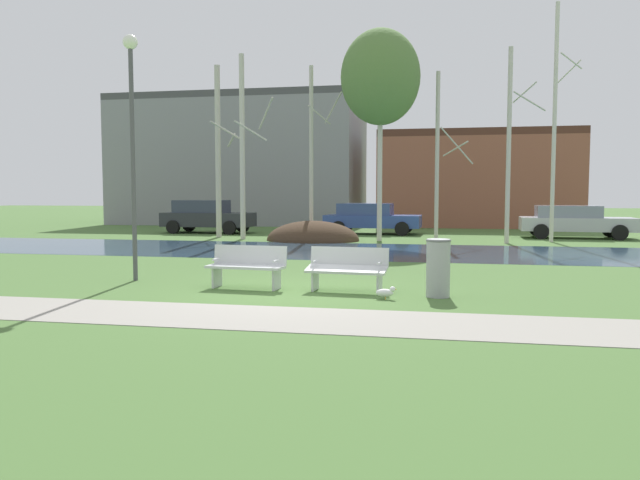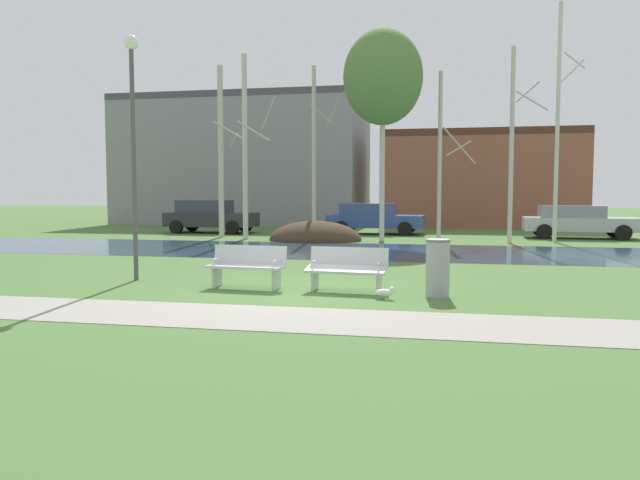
# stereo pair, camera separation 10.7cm
# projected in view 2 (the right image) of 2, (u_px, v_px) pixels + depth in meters

# --- Properties ---
(ground_plane) EXTENTS (120.00, 120.00, 0.00)m
(ground_plane) POSITION_uv_depth(u_px,v_px,m) (361.00, 248.00, 21.89)
(ground_plane) COLOR #476B33
(paved_path_strip) EXTENTS (60.00, 1.90, 0.01)m
(paved_path_strip) POSITION_uv_depth(u_px,v_px,m) (252.00, 317.00, 9.83)
(paved_path_strip) COLOR gray
(paved_path_strip) RESTS_ON ground
(river_band) EXTENTS (80.00, 6.09, 0.01)m
(river_band) POSITION_uv_depth(u_px,v_px,m) (356.00, 251.00, 20.90)
(river_band) COLOR #2D475B
(river_band) RESTS_ON ground
(soil_mound) EXTENTS (3.80, 2.84, 1.62)m
(soil_mound) POSITION_uv_depth(u_px,v_px,m) (315.00, 241.00, 25.34)
(soil_mound) COLOR #423021
(soil_mound) RESTS_ON ground
(bench_left) EXTENTS (1.64, 0.68, 0.87)m
(bench_left) POSITION_uv_depth(u_px,v_px,m) (247.00, 265.00, 12.80)
(bench_left) COLOR silver
(bench_left) RESTS_ON ground
(bench_right) EXTENTS (1.64, 0.68, 0.87)m
(bench_right) POSITION_uv_depth(u_px,v_px,m) (347.00, 268.00, 12.38)
(bench_right) COLOR silver
(bench_right) RESTS_ON ground
(trash_bin) EXTENTS (0.47, 0.47, 1.09)m
(trash_bin) POSITION_uv_depth(u_px,v_px,m) (438.00, 267.00, 11.70)
(trash_bin) COLOR #999B9E
(trash_bin) RESTS_ON ground
(seagull) EXTENTS (0.39, 0.15, 0.24)m
(seagull) POSITION_uv_depth(u_px,v_px,m) (385.00, 292.00, 11.47)
(seagull) COLOR white
(seagull) RESTS_ON ground
(streetlamp) EXTENTS (0.32, 0.32, 5.39)m
(streetlamp) POSITION_uv_depth(u_px,v_px,m) (133.00, 118.00, 13.70)
(streetlamp) COLOR #4C4C51
(streetlamp) RESTS_ON ground
(birch_far_left) EXTENTS (1.14, 1.86, 7.40)m
(birch_far_left) POSITION_uv_depth(u_px,v_px,m) (221.00, 151.00, 26.98)
(birch_far_left) COLOR #BCB7A8
(birch_far_left) RESTS_ON ground
(birch_left) EXTENTS (1.50, 2.45, 7.65)m
(birch_left) POSITION_uv_depth(u_px,v_px,m) (246.00, 146.00, 25.93)
(birch_left) COLOR beige
(birch_left) RESTS_ON ground
(birch_center_left) EXTENTS (1.43, 2.16, 7.27)m
(birch_center_left) POSITION_uv_depth(u_px,v_px,m) (315.00, 151.00, 26.36)
(birch_center_left) COLOR #BCB7A8
(birch_center_left) RESTS_ON ground
(birch_center) EXTENTS (3.15, 3.15, 8.42)m
(birch_center) POSITION_uv_depth(u_px,v_px,m) (383.00, 77.00, 24.68)
(birch_center) COLOR beige
(birch_center) RESTS_ON ground
(birch_center_right) EXTENTS (1.48, 2.59, 6.70)m
(birch_center_right) POSITION_uv_depth(u_px,v_px,m) (441.00, 156.00, 24.60)
(birch_center_right) COLOR #BCB7A8
(birch_center_right) RESTS_ON ground
(birch_right) EXTENTS (1.39, 2.25, 7.45)m
(birch_right) POSITION_uv_depth(u_px,v_px,m) (512.00, 144.00, 23.66)
(birch_right) COLOR beige
(birch_right) RESTS_ON ground
(birch_far_right) EXTENTS (1.03, 1.84, 9.28)m
(birch_far_right) POSITION_uv_depth(u_px,v_px,m) (558.00, 121.00, 24.24)
(birch_far_right) COLOR beige
(birch_far_right) RESTS_ON ground
(parked_van_nearest_dark) EXTENTS (4.39, 2.09, 1.58)m
(parked_van_nearest_dark) POSITION_uv_depth(u_px,v_px,m) (209.00, 216.00, 30.07)
(parked_van_nearest_dark) COLOR #282B30
(parked_van_nearest_dark) RESTS_ON ground
(parked_sedan_second_blue) EXTENTS (4.52, 2.21, 1.44)m
(parked_sedan_second_blue) POSITION_uv_depth(u_px,v_px,m) (373.00, 218.00, 29.30)
(parked_sedan_second_blue) COLOR #2D4793
(parked_sedan_second_blue) RESTS_ON ground
(parked_hatch_third_silver) EXTENTS (4.69, 2.18, 1.39)m
(parked_hatch_third_silver) POSITION_uv_depth(u_px,v_px,m) (577.00, 221.00, 26.56)
(parked_hatch_third_silver) COLOR #B2B5BC
(parked_hatch_third_silver) RESTS_ON ground
(building_grey_warehouse) EXTENTS (14.92, 8.00, 7.82)m
(building_grey_warehouse) POSITION_uv_depth(u_px,v_px,m) (246.00, 162.00, 39.73)
(building_grey_warehouse) COLOR gray
(building_grey_warehouse) RESTS_ON ground
(building_brick_low) EXTENTS (11.06, 6.05, 5.41)m
(building_brick_low) POSITION_uv_depth(u_px,v_px,m) (480.00, 179.00, 36.22)
(building_brick_low) COLOR brown
(building_brick_low) RESTS_ON ground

